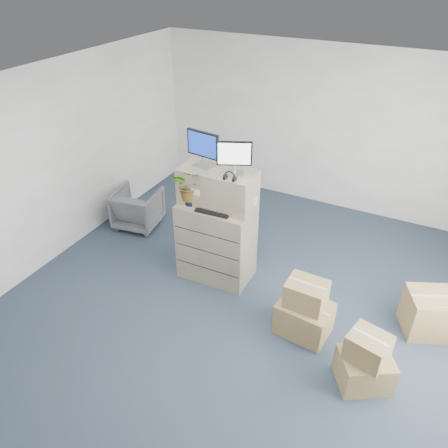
{
  "coord_description": "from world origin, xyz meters",
  "views": [
    {
      "loc": [
        1.77,
        -3.64,
        4.05
      ],
      "look_at": [
        -0.31,
        0.4,
        1.14
      ],
      "focal_mm": 35.0,
      "sensor_mm": 36.0,
      "label": 1
    }
  ],
  "objects_px": {
    "office_chair": "(138,207)",
    "water_bottle": "(220,194)",
    "monitor_left": "(203,147)",
    "monitor_right": "(234,156)",
    "filing_cabinet_lower": "(217,241)",
    "keyboard": "(214,211)",
    "potted_plant": "(190,188)"
  },
  "relations": [
    {
      "from": "office_chair",
      "to": "water_bottle",
      "type": "bearing_deg",
      "value": 154.48
    },
    {
      "from": "monitor_left",
      "to": "monitor_right",
      "type": "distance_m",
      "value": 0.46
    },
    {
      "from": "monitor_right",
      "to": "filing_cabinet_lower",
      "type": "bearing_deg",
      "value": 166.54
    },
    {
      "from": "monitor_left",
      "to": "office_chair",
      "type": "relative_size",
      "value": 0.65
    },
    {
      "from": "keyboard",
      "to": "office_chair",
      "type": "relative_size",
      "value": 0.65
    },
    {
      "from": "potted_plant",
      "to": "water_bottle",
      "type": "bearing_deg",
      "value": 27.41
    },
    {
      "from": "filing_cabinet_lower",
      "to": "potted_plant",
      "type": "xyz_separation_m",
      "value": [
        -0.3,
        -0.13,
        0.82
      ]
    },
    {
      "from": "filing_cabinet_lower",
      "to": "monitor_right",
      "type": "height_order",
      "value": "monitor_right"
    },
    {
      "from": "filing_cabinet_lower",
      "to": "water_bottle",
      "type": "relative_size",
      "value": 3.64
    },
    {
      "from": "potted_plant",
      "to": "keyboard",
      "type": "bearing_deg",
      "value": -4.2
    },
    {
      "from": "filing_cabinet_lower",
      "to": "monitor_left",
      "type": "bearing_deg",
      "value": 159.53
    },
    {
      "from": "filing_cabinet_lower",
      "to": "potted_plant",
      "type": "distance_m",
      "value": 0.89
    },
    {
      "from": "monitor_left",
      "to": "monitor_right",
      "type": "height_order",
      "value": "monitor_left"
    },
    {
      "from": "monitor_left",
      "to": "potted_plant",
      "type": "bearing_deg",
      "value": -103.65
    },
    {
      "from": "filing_cabinet_lower",
      "to": "office_chair",
      "type": "distance_m",
      "value": 1.9
    },
    {
      "from": "water_bottle",
      "to": "office_chair",
      "type": "relative_size",
      "value": 0.44
    },
    {
      "from": "filing_cabinet_lower",
      "to": "monitor_right",
      "type": "xyz_separation_m",
      "value": [
        0.23,
        0.05,
        1.31
      ]
    },
    {
      "from": "keyboard",
      "to": "water_bottle",
      "type": "relative_size",
      "value": 1.47
    },
    {
      "from": "monitor_right",
      "to": "office_chair",
      "type": "relative_size",
      "value": 0.6
    },
    {
      "from": "keyboard",
      "to": "potted_plant",
      "type": "relative_size",
      "value": 0.86
    },
    {
      "from": "office_chair",
      "to": "potted_plant",
      "type": "bearing_deg",
      "value": 145.51
    },
    {
      "from": "keyboard",
      "to": "potted_plant",
      "type": "xyz_separation_m",
      "value": [
        -0.35,
        0.03,
        0.24
      ]
    },
    {
      "from": "filing_cabinet_lower",
      "to": "water_bottle",
      "type": "xyz_separation_m",
      "value": [
        0.03,
        0.04,
        0.73
      ]
    },
    {
      "from": "monitor_left",
      "to": "keyboard",
      "type": "relative_size",
      "value": 1.01
    },
    {
      "from": "monitor_right",
      "to": "potted_plant",
      "type": "height_order",
      "value": "monitor_right"
    },
    {
      "from": "monitor_left",
      "to": "office_chair",
      "type": "height_order",
      "value": "monitor_left"
    },
    {
      "from": "filing_cabinet_lower",
      "to": "keyboard",
      "type": "xyz_separation_m",
      "value": [
        0.05,
        -0.16,
        0.59
      ]
    },
    {
      "from": "keyboard",
      "to": "monitor_right",
      "type": "bearing_deg",
      "value": 44.15
    },
    {
      "from": "monitor_left",
      "to": "water_bottle",
      "type": "relative_size",
      "value": 1.49
    },
    {
      "from": "water_bottle",
      "to": "office_chair",
      "type": "xyz_separation_m",
      "value": [
        -1.83,
        0.53,
        -0.95
      ]
    },
    {
      "from": "potted_plant",
      "to": "office_chair",
      "type": "height_order",
      "value": "potted_plant"
    },
    {
      "from": "filing_cabinet_lower",
      "to": "monitor_right",
      "type": "distance_m",
      "value": 1.33
    }
  ]
}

